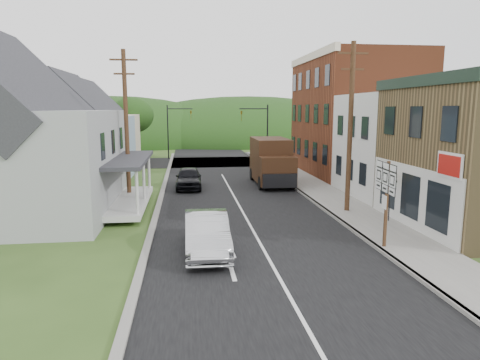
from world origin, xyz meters
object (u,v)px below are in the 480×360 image
object	(u,v)px
dark_sedan	(189,178)
silver_sedan	(207,234)
warning_sign	(390,188)
delivery_van	(271,162)
route_sign_cluster	(386,192)

from	to	relation	value
dark_sedan	silver_sedan	bearing A→B (deg)	-86.37
dark_sedan	warning_sign	world-z (taller)	warning_sign
dark_sedan	delivery_van	size ratio (longest dim) A/B	0.71
dark_sedan	route_sign_cluster	distance (m)	16.44
route_sign_cluster	delivery_van	bearing A→B (deg)	100.37
dark_sedan	delivery_van	world-z (taller)	delivery_van
delivery_van	route_sign_cluster	distance (m)	15.38
delivery_van	warning_sign	world-z (taller)	delivery_van
dark_sedan	route_sign_cluster	xyz separation A→B (m)	(7.62, -14.47, 1.63)
dark_sedan	route_sign_cluster	bearing A→B (deg)	-61.08
delivery_van	warning_sign	bearing A→B (deg)	-72.35
silver_sedan	route_sign_cluster	size ratio (longest dim) A/B	1.38
route_sign_cluster	warning_sign	size ratio (longest dim) A/B	1.33
silver_sedan	route_sign_cluster	bearing A→B (deg)	-4.08
silver_sedan	route_sign_cluster	world-z (taller)	route_sign_cluster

